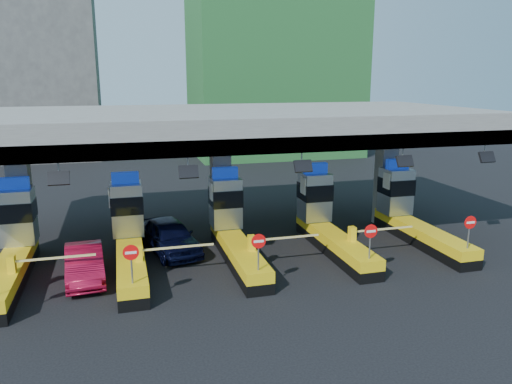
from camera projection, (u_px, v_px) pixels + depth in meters
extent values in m
plane|color=black|center=(234.00, 255.00, 24.90)|extent=(120.00, 120.00, 0.00)
cube|color=slate|center=(220.00, 124.00, 26.31)|extent=(28.00, 12.00, 1.50)
cube|color=#4C4C49|center=(246.00, 146.00, 21.05)|extent=(28.00, 0.60, 0.70)
cube|color=slate|center=(21.00, 201.00, 24.52)|extent=(1.00, 1.00, 5.50)
cube|color=slate|center=(221.00, 189.00, 27.10)|extent=(1.00, 1.00, 5.50)
cube|color=slate|center=(385.00, 179.00, 29.69)|extent=(1.00, 1.00, 5.50)
cylinder|color=slate|center=(58.00, 168.00, 19.25)|extent=(0.06, 0.06, 0.50)
cube|color=black|center=(59.00, 178.00, 19.14)|extent=(0.80, 0.38, 0.54)
cylinder|color=slate|center=(188.00, 163.00, 20.54)|extent=(0.06, 0.06, 0.50)
cube|color=black|center=(189.00, 172.00, 20.43)|extent=(0.80, 0.38, 0.54)
cylinder|color=slate|center=(302.00, 158.00, 21.83)|extent=(0.06, 0.06, 0.50)
cube|color=black|center=(303.00, 166.00, 21.72)|extent=(0.80, 0.38, 0.54)
cylinder|color=slate|center=(403.00, 153.00, 23.12)|extent=(0.06, 0.06, 0.50)
cube|color=black|center=(405.00, 161.00, 23.01)|extent=(0.80, 0.38, 0.54)
cylinder|color=slate|center=(485.00, 149.00, 24.29)|extent=(0.06, 0.06, 0.50)
cube|color=black|center=(487.00, 157.00, 24.18)|extent=(0.80, 0.38, 0.54)
cube|color=black|center=(11.00, 279.00, 21.32)|extent=(1.20, 8.00, 0.50)
cube|color=#E5B70C|center=(10.00, 268.00, 21.21)|extent=(1.20, 8.00, 0.50)
cube|color=#9EA3A8|center=(18.00, 216.00, 23.49)|extent=(1.50, 1.50, 2.60)
cube|color=black|center=(17.00, 210.00, 23.40)|extent=(1.56, 1.56, 0.90)
cube|color=#0C2DBF|center=(14.00, 183.00, 23.13)|extent=(1.30, 0.35, 0.55)
cube|color=#E5B70C|center=(11.00, 264.00, 20.04)|extent=(0.30, 0.35, 0.70)
cube|color=white|center=(55.00, 258.00, 20.44)|extent=(3.20, 0.08, 0.08)
cube|color=black|center=(131.00, 268.00, 22.62)|extent=(1.20, 8.00, 0.50)
cube|color=#E5B70C|center=(130.00, 257.00, 22.50)|extent=(1.20, 8.00, 0.50)
cube|color=#9EA3A8|center=(127.00, 209.00, 24.78)|extent=(1.50, 1.50, 2.60)
cube|color=black|center=(127.00, 203.00, 24.70)|extent=(1.56, 1.56, 0.90)
cube|color=#0C2DBF|center=(125.00, 178.00, 24.43)|extent=(1.30, 0.35, 0.55)
cube|color=white|center=(109.00, 197.00, 24.14)|extent=(0.06, 0.70, 0.90)
cylinder|color=slate|center=(132.00, 267.00, 18.92)|extent=(0.07, 0.07, 1.30)
cylinder|color=red|center=(131.00, 253.00, 18.76)|extent=(0.60, 0.04, 0.60)
cube|color=white|center=(131.00, 253.00, 18.73)|extent=(0.42, 0.02, 0.10)
cube|color=#E5B70C|center=(139.00, 253.00, 21.33)|extent=(0.30, 0.35, 0.70)
cube|color=white|center=(177.00, 247.00, 21.74)|extent=(3.20, 0.08, 0.08)
cube|color=black|center=(238.00, 257.00, 23.91)|extent=(1.20, 8.00, 0.50)
cube|color=#E5B70C|center=(238.00, 247.00, 23.80)|extent=(1.20, 8.00, 0.50)
cube|color=#9EA3A8|center=(225.00, 202.00, 26.08)|extent=(1.50, 1.50, 2.60)
cube|color=black|center=(225.00, 197.00, 25.99)|extent=(1.56, 1.56, 0.90)
cube|color=#0C2DBF|center=(225.00, 173.00, 25.72)|extent=(1.30, 0.35, 0.55)
cube|color=white|center=(211.00, 191.00, 25.43)|extent=(0.06, 0.70, 0.90)
cylinder|color=slate|center=(258.00, 255.00, 20.21)|extent=(0.07, 0.07, 1.30)
cylinder|color=red|center=(259.00, 241.00, 20.05)|extent=(0.60, 0.04, 0.60)
cube|color=white|center=(259.00, 241.00, 20.02)|extent=(0.42, 0.02, 0.10)
cube|color=#E5B70C|center=(252.00, 243.00, 22.62)|extent=(0.30, 0.35, 0.70)
cube|color=white|center=(286.00, 238.00, 23.03)|extent=(3.20, 0.08, 0.08)
cube|color=black|center=(334.00, 248.00, 25.20)|extent=(1.20, 8.00, 0.50)
cube|color=#E5B70C|center=(335.00, 239.00, 25.09)|extent=(1.20, 8.00, 0.50)
cube|color=#9EA3A8|center=(315.00, 196.00, 27.37)|extent=(1.50, 1.50, 2.60)
cube|color=black|center=(315.00, 191.00, 27.28)|extent=(1.56, 1.56, 0.90)
cube|color=#0C2DBF|center=(315.00, 168.00, 27.01)|extent=(1.30, 0.35, 0.55)
cube|color=white|center=(303.00, 186.00, 26.72)|extent=(0.06, 0.70, 0.90)
cylinder|color=slate|center=(370.00, 244.00, 21.50)|extent=(0.07, 0.07, 1.30)
cylinder|color=red|center=(371.00, 231.00, 21.34)|extent=(0.60, 0.04, 0.60)
cube|color=white|center=(371.00, 231.00, 21.32)|extent=(0.42, 0.02, 0.10)
cube|color=#E5B70C|center=(352.00, 234.00, 23.92)|extent=(0.30, 0.35, 0.70)
cube|color=white|center=(383.00, 229.00, 24.32)|extent=(3.20, 0.08, 0.08)
cube|color=black|center=(421.00, 240.00, 26.49)|extent=(1.20, 8.00, 0.50)
cube|color=#E5B70C|center=(422.00, 231.00, 26.38)|extent=(1.20, 8.00, 0.50)
cube|color=#9EA3A8|center=(396.00, 191.00, 28.66)|extent=(1.50, 1.50, 2.60)
cube|color=black|center=(396.00, 186.00, 28.57)|extent=(1.56, 1.56, 0.90)
cube|color=#0C2DBF|center=(397.00, 164.00, 28.30)|extent=(1.30, 0.35, 0.55)
cube|color=white|center=(387.00, 181.00, 28.01)|extent=(0.06, 0.70, 0.90)
cylinder|color=slate|center=(469.00, 235.00, 22.80)|extent=(0.07, 0.07, 1.30)
cylinder|color=red|center=(470.00, 222.00, 22.63)|extent=(0.60, 0.04, 0.60)
cube|color=white|center=(471.00, 223.00, 22.61)|extent=(0.42, 0.02, 0.10)
cube|color=#E5B70C|center=(442.00, 226.00, 25.21)|extent=(0.30, 0.35, 0.70)
cube|color=white|center=(470.00, 221.00, 25.61)|extent=(3.20, 0.08, 0.08)
cube|color=#1E5926|center=(274.00, 27.00, 54.90)|extent=(18.00, 12.00, 28.00)
cube|color=#4C4C49|center=(29.00, 74.00, 53.07)|extent=(14.00, 10.00, 18.00)
imported|color=black|center=(170.00, 236.00, 25.16)|extent=(3.22, 5.40, 1.72)
imported|color=maroon|center=(85.00, 263.00, 21.79)|extent=(1.90, 4.59, 1.48)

